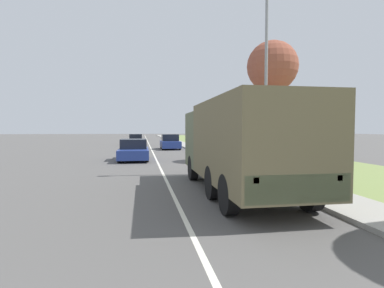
{
  "coord_description": "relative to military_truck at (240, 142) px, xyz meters",
  "views": [
    {
      "loc": [
        -0.97,
        1.09,
        2.1
      ],
      "look_at": [
        0.87,
        12.03,
        1.54
      ],
      "focal_mm": 28.0,
      "sensor_mm": 36.0,
      "label": 1
    }
  ],
  "objects": [
    {
      "name": "sidewalk_right",
      "position": [
        2.32,
        29.58,
        -1.61
      ],
      "size": [
        1.8,
        120.0,
        0.12
      ],
      "color": "#9E9B93",
      "rests_on": "ground"
    },
    {
      "name": "grass_strip_right",
      "position": [
        6.72,
        29.58,
        -1.66
      ],
      "size": [
        7.0,
        120.0,
        0.02
      ],
      "color": "olive",
      "rests_on": "ground"
    },
    {
      "name": "tree_mid_right",
      "position": [
        5.24,
        9.12,
        4.44
      ],
      "size": [
        3.28,
        3.28,
        7.76
      ],
      "color": "brown",
      "rests_on": "grass_strip_right"
    },
    {
      "name": "pickup_truck",
      "position": [
        4.91,
        7.79,
        -0.76
      ],
      "size": [
        1.91,
        5.1,
        1.9
      ],
      "color": "maroon",
      "rests_on": "grass_strip_right"
    },
    {
      "name": "military_truck",
      "position": [
        0.0,
        0.0,
        0.0
      ],
      "size": [
        2.45,
        7.67,
        2.95
      ],
      "color": "#545B3D",
      "rests_on": "ground"
    },
    {
      "name": "car_second_ahead",
      "position": [
        -0.25,
        21.53,
        -0.97
      ],
      "size": [
        1.89,
        4.05,
        1.54
      ],
      "color": "navy",
      "rests_on": "ground"
    },
    {
      "name": "car_third_ahead",
      "position": [
        -3.9,
        29.63,
        -1.01
      ],
      "size": [
        1.77,
        4.79,
        1.43
      ],
      "color": "black",
      "rests_on": "ground"
    },
    {
      "name": "lamp_post",
      "position": [
        2.39,
        3.92,
        3.29
      ],
      "size": [
        1.69,
        0.24,
        8.28
      ],
      "color": "gray",
      "rests_on": "sidewalk_right"
    },
    {
      "name": "utility_box",
      "position": [
        4.02,
        5.04,
        -1.3
      ],
      "size": [
        0.55,
        0.45,
        0.7
      ],
      "color": "#3D7042",
      "rests_on": "grass_strip_right"
    },
    {
      "name": "lane_centre_stripe",
      "position": [
        -2.18,
        29.58,
        -1.66
      ],
      "size": [
        0.12,
        120.0,
        0.0
      ],
      "color": "silver",
      "rests_on": "ground"
    },
    {
      "name": "car_nearest_ahead",
      "position": [
        -3.69,
        11.12,
        -1.02
      ],
      "size": [
        1.94,
        4.46,
        1.41
      ],
      "color": "navy",
      "rests_on": "ground"
    },
    {
      "name": "ground_plane",
      "position": [
        -2.18,
        29.58,
        -1.67
      ],
      "size": [
        180.0,
        180.0,
        0.0
      ],
      "primitive_type": "plane",
      "color": "#565451"
    }
  ]
}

